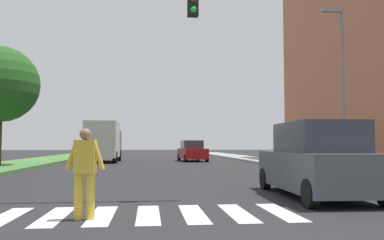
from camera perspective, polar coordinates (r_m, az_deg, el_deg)
The scene contains 10 objects.
ground_plane at distance 31.59m, azimuth -6.33°, elevation -6.06°, with size 140.00×140.00×0.00m, color #262628.
crosswalk at distance 8.02m, azimuth -6.39°, elevation -13.48°, with size 5.85×2.20×0.01m.
median_strip at distance 30.82m, azimuth -22.65°, elevation -5.73°, with size 4.28×64.00×0.15m, color #477A38.
tree_far at distance 26.34m, azimuth -26.10°, elevation 4.68°, with size 4.57×4.57×7.15m.
sidewalk_right at distance 31.02m, azimuth 11.23°, elevation -5.92°, with size 3.00×64.00×0.15m, color #9E9991.
street_lamp_right at distance 19.25m, azimuth 20.85°, elevation 6.26°, with size 1.02×0.24×7.50m.
pedestrian_performer at distance 7.63m, azimuth -15.30°, elevation -6.86°, with size 0.75×0.26×1.69m.
suv_crossing at distance 10.97m, azimuth 17.60°, elevation -5.79°, with size 2.10×4.66×1.97m.
sedan_midblock at distance 32.69m, azimuth 0.02°, elevation -4.61°, with size 2.19×4.59×1.72m.
truck_box_delivery at distance 31.62m, azimuth -12.70°, elevation -3.03°, with size 2.40×6.20×3.10m.
Camera 1 is at (0.00, -1.56, 1.39)m, focal length 36.71 mm.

